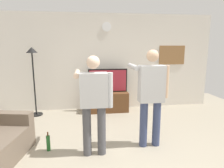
{
  "coord_description": "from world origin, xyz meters",
  "views": [
    {
      "loc": [
        -0.49,
        -2.72,
        1.82
      ],
      "look_at": [
        0.03,
        1.2,
        1.05
      ],
      "focal_mm": 31.71,
      "sensor_mm": 36.0,
      "label": 1
    }
  ],
  "objects_px": {
    "tv_stand": "(108,102)",
    "wall_clock": "(107,27)",
    "television": "(108,81)",
    "person_standing_nearer_lamp": "(94,100)",
    "person_standing_nearer_couch": "(151,93)",
    "beverage_bottle": "(48,143)",
    "floor_lamp": "(33,67)",
    "framed_picture": "(172,55)"
  },
  "relations": [
    {
      "from": "television",
      "to": "floor_lamp",
      "type": "relative_size",
      "value": 0.6
    },
    {
      "from": "person_standing_nearer_lamp",
      "to": "beverage_bottle",
      "type": "xyz_separation_m",
      "value": [
        -0.8,
        0.21,
        -0.81
      ]
    },
    {
      "from": "television",
      "to": "floor_lamp",
      "type": "bearing_deg",
      "value": -176.51
    },
    {
      "from": "tv_stand",
      "to": "framed_picture",
      "type": "height_order",
      "value": "framed_picture"
    },
    {
      "from": "wall_clock",
      "to": "framed_picture",
      "type": "xyz_separation_m",
      "value": [
        1.94,
        0.0,
        -0.78
      ]
    },
    {
      "from": "wall_clock",
      "to": "floor_lamp",
      "type": "distance_m",
      "value": 2.23
    },
    {
      "from": "wall_clock",
      "to": "framed_picture",
      "type": "height_order",
      "value": "wall_clock"
    },
    {
      "from": "television",
      "to": "beverage_bottle",
      "type": "height_order",
      "value": "television"
    },
    {
      "from": "person_standing_nearer_lamp",
      "to": "television",
      "type": "bearing_deg",
      "value": 77.85
    },
    {
      "from": "floor_lamp",
      "to": "person_standing_nearer_couch",
      "type": "distance_m",
      "value": 3.17
    },
    {
      "from": "tv_stand",
      "to": "wall_clock",
      "type": "xyz_separation_m",
      "value": [
        -0.0,
        0.29,
        2.06
      ]
    },
    {
      "from": "tv_stand",
      "to": "person_standing_nearer_couch",
      "type": "xyz_separation_m",
      "value": [
        0.53,
        -2.04,
        0.73
      ]
    },
    {
      "from": "television",
      "to": "wall_clock",
      "type": "distance_m",
      "value": 1.48
    },
    {
      "from": "wall_clock",
      "to": "floor_lamp",
      "type": "height_order",
      "value": "wall_clock"
    },
    {
      "from": "wall_clock",
      "to": "beverage_bottle",
      "type": "relative_size",
      "value": 0.73
    },
    {
      "from": "tv_stand",
      "to": "floor_lamp",
      "type": "xyz_separation_m",
      "value": [
        -1.93,
        -0.07,
        1.0
      ]
    },
    {
      "from": "television",
      "to": "person_standing_nearer_couch",
      "type": "height_order",
      "value": "person_standing_nearer_couch"
    },
    {
      "from": "television",
      "to": "floor_lamp",
      "type": "height_order",
      "value": "floor_lamp"
    },
    {
      "from": "person_standing_nearer_lamp",
      "to": "beverage_bottle",
      "type": "relative_size",
      "value": 4.82
    },
    {
      "from": "tv_stand",
      "to": "television",
      "type": "relative_size",
      "value": 1.02
    },
    {
      "from": "framed_picture",
      "to": "television",
      "type": "bearing_deg",
      "value": -172.7
    },
    {
      "from": "framed_picture",
      "to": "floor_lamp",
      "type": "xyz_separation_m",
      "value": [
        -3.87,
        -0.37,
        -0.27
      ]
    },
    {
      "from": "tv_stand",
      "to": "floor_lamp",
      "type": "distance_m",
      "value": 2.18
    },
    {
      "from": "floor_lamp",
      "to": "tv_stand",
      "type": "bearing_deg",
      "value": 2.11
    },
    {
      "from": "person_standing_nearer_couch",
      "to": "beverage_bottle",
      "type": "distance_m",
      "value": 2.01
    },
    {
      "from": "person_standing_nearer_couch",
      "to": "tv_stand",
      "type": "bearing_deg",
      "value": 104.67
    },
    {
      "from": "floor_lamp",
      "to": "wall_clock",
      "type": "bearing_deg",
      "value": 10.58
    },
    {
      "from": "person_standing_nearer_couch",
      "to": "beverage_bottle",
      "type": "bearing_deg",
      "value": 178.69
    },
    {
      "from": "framed_picture",
      "to": "person_standing_nearer_couch",
      "type": "xyz_separation_m",
      "value": [
        -1.41,
        -2.34,
        -0.54
      ]
    },
    {
      "from": "person_standing_nearer_couch",
      "to": "beverage_bottle",
      "type": "height_order",
      "value": "person_standing_nearer_couch"
    },
    {
      "from": "person_standing_nearer_lamp",
      "to": "wall_clock",
      "type": "bearing_deg",
      "value": 79.0
    },
    {
      "from": "floor_lamp",
      "to": "person_standing_nearer_lamp",
      "type": "xyz_separation_m",
      "value": [
        1.45,
        -2.13,
        -0.32
      ]
    },
    {
      "from": "wall_clock",
      "to": "person_standing_nearer_lamp",
      "type": "height_order",
      "value": "wall_clock"
    },
    {
      "from": "television",
      "to": "beverage_bottle",
      "type": "bearing_deg",
      "value": -122.15
    },
    {
      "from": "floor_lamp",
      "to": "person_standing_nearer_lamp",
      "type": "bearing_deg",
      "value": -55.83
    },
    {
      "from": "framed_picture",
      "to": "beverage_bottle",
      "type": "distance_m",
      "value": 4.2
    },
    {
      "from": "tv_stand",
      "to": "beverage_bottle",
      "type": "distance_m",
      "value": 2.38
    },
    {
      "from": "television",
      "to": "person_standing_nearer_lamp",
      "type": "bearing_deg",
      "value": -102.15
    },
    {
      "from": "tv_stand",
      "to": "wall_clock",
      "type": "height_order",
      "value": "wall_clock"
    },
    {
      "from": "floor_lamp",
      "to": "person_standing_nearer_couch",
      "type": "xyz_separation_m",
      "value": [
        2.47,
        -1.97,
        -0.27
      ]
    },
    {
      "from": "floor_lamp",
      "to": "beverage_bottle",
      "type": "bearing_deg",
      "value": -71.39
    },
    {
      "from": "framed_picture",
      "to": "floor_lamp",
      "type": "distance_m",
      "value": 3.9
    }
  ]
}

